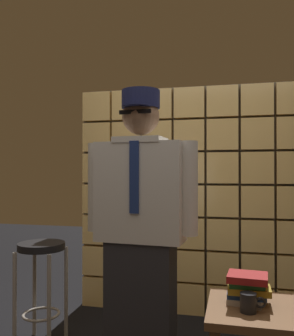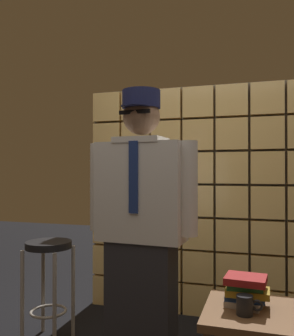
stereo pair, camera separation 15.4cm
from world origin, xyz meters
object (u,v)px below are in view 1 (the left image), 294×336
at_px(standing_person, 141,229).
at_px(side_table, 259,322).
at_px(bar_stool, 41,269).
at_px(book_stack, 247,288).
at_px(coffee_mug, 249,303).

relative_size(standing_person, side_table, 3.09).
xyz_separation_m(standing_person, bar_stool, (-0.82, 0.28, -0.36)).
bearing_deg(book_stack, side_table, -34.81).
bearing_deg(coffee_mug, side_table, 58.26).
xyz_separation_m(bar_stool, coffee_mug, (1.44, -0.56, 0.06)).
relative_size(standing_person, book_stack, 7.71).
relative_size(side_table, coffee_mug, 4.51).
xyz_separation_m(side_table, coffee_mug, (-0.05, -0.09, 0.13)).
relative_size(bar_stool, book_stack, 3.26).
distance_m(standing_person, bar_stool, 0.94).
height_order(bar_stool, coffee_mug, bar_stool).
distance_m(standing_person, coffee_mug, 0.74).
xyz_separation_m(standing_person, book_stack, (0.62, -0.15, -0.26)).
distance_m(book_stack, coffee_mug, 0.13).
bearing_deg(side_table, bar_stool, 162.47).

